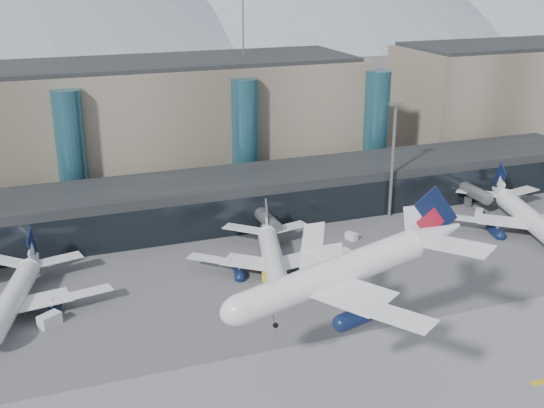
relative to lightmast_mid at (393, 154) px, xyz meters
The scene contains 15 objects.
ground 58.41m from the lightmast_mid, 122.01° to the right, with size 900.00×900.00×0.00m, color #515154.
concourse 32.94m from the lightmast_mid, 162.04° to the left, with size 170.00×27.00×10.00m.
terminal_main 69.21m from the lightmast_mid, 142.63° to the left, with size 130.00×30.00×31.00m.
terminal_east 77.40m from the lightmast_mid, 32.87° to the left, with size 70.00×30.00×31.00m.
teal_towers 51.97m from the lightmast_mid, 149.97° to the left, with size 116.40×19.40×46.00m.
lightmast_mid is the anchor object (origin of this frame).
hero_jet 65.31m from the lightmast_mid, 124.29° to the right, with size 34.07×35.24×11.35m.
jet_parked_left 80.43m from the lightmast_mid, 168.62° to the right, with size 31.35×32.57×10.46m.
jet_parked_mid 38.77m from the lightmast_mid, 155.10° to the right, with size 31.57×32.77×10.52m.
jet_parked_right 29.48m from the lightmast_mid, 34.11° to the right, with size 35.39×36.85×11.83m.
veh_a 78.79m from the lightmast_mid, 161.96° to the right, with size 3.46×1.94×1.94m, color silver.
veh_c 34.83m from the lightmast_mid, 136.40° to the right, with size 3.09×1.63×1.72m, color #4A4A4F.
veh_d 24.08m from the lightmast_mid, 21.32° to the right, with size 2.90×1.55×1.66m, color silver.
veh_g 21.63m from the lightmast_mid, 146.61° to the right, with size 2.48×1.45×1.45m, color silver.
veh_h 43.44m from the lightmast_mid, 149.33° to the right, with size 3.60×1.89×1.99m, color gold.
Camera 1 is at (-43.86, -76.02, 53.91)m, focal length 45.00 mm.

